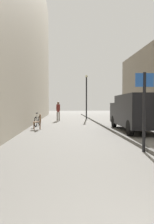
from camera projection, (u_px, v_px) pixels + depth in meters
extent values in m
plane|color=gray|center=(83.00, 129.00, 13.35)|extent=(80.00, 80.00, 0.00)
cube|color=#615F5B|center=(107.00, 128.00, 13.45)|extent=(0.16, 40.00, 0.12)
cylinder|color=gray|center=(57.00, 116.00, 19.98)|extent=(0.13, 0.13, 0.86)
cylinder|color=gray|center=(59.00, 116.00, 20.01)|extent=(0.13, 0.13, 0.86)
cube|color=maroon|center=(58.00, 108.00, 19.97)|extent=(0.25, 0.22, 0.73)
cylinder|color=maroon|center=(57.00, 108.00, 19.94)|extent=(0.10, 0.10, 0.62)
cylinder|color=maroon|center=(60.00, 108.00, 19.98)|extent=(0.10, 0.10, 0.62)
sphere|color=brown|center=(58.00, 103.00, 19.95)|extent=(0.24, 0.24, 0.24)
cube|color=black|center=(139.00, 110.00, 11.59)|extent=(2.05, 4.03, 1.77)
cube|color=black|center=(126.00, 113.00, 14.35)|extent=(1.96, 1.61, 1.33)
cube|color=black|center=(124.00, 108.00, 14.88)|extent=(1.60, 0.10, 0.59)
cylinder|color=black|center=(114.00, 122.00, 14.20)|extent=(0.25, 0.81, 0.80)
cylinder|color=black|center=(139.00, 122.00, 14.24)|extent=(0.25, 0.81, 0.80)
cylinder|color=black|center=(130.00, 128.00, 10.32)|extent=(0.25, 0.81, 0.80)
cylinder|color=black|center=(144.00, 112.00, 6.80)|extent=(0.10, 0.10, 2.60)
cube|color=#2659B2|center=(144.00, 80.00, 6.76)|extent=(0.60, 0.05, 0.44)
cylinder|color=black|center=(86.00, 98.00, 22.59)|extent=(0.14, 0.14, 4.50)
sphere|color=beige|center=(86.00, 76.00, 22.50)|extent=(0.28, 0.28, 0.28)
torus|color=black|center=(40.00, 121.00, 15.55)|extent=(0.15, 0.72, 0.72)
torus|color=black|center=(36.00, 122.00, 14.50)|extent=(0.15, 0.72, 0.72)
cylinder|color=silver|center=(38.00, 119.00, 15.02)|extent=(0.17, 0.94, 0.05)
cylinder|color=silver|center=(37.00, 116.00, 14.83)|extent=(0.04, 0.04, 0.40)
cube|color=black|center=(37.00, 113.00, 14.82)|extent=(0.13, 0.25, 0.06)
cylinder|color=brown|center=(34.00, 126.00, 12.84)|extent=(0.04, 0.04, 0.45)
cylinder|color=brown|center=(34.00, 126.00, 13.19)|extent=(0.04, 0.04, 0.45)
cylinder|color=brown|center=(40.00, 126.00, 12.95)|extent=(0.04, 0.04, 0.45)
cylinder|color=brown|center=(40.00, 125.00, 13.31)|extent=(0.04, 0.04, 0.45)
cube|color=brown|center=(37.00, 122.00, 13.06)|extent=(0.53, 0.53, 0.04)
cube|color=brown|center=(40.00, 118.00, 13.11)|extent=(0.14, 0.44, 0.45)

